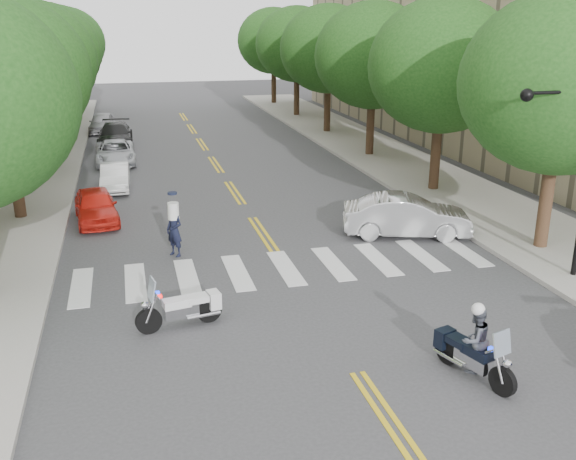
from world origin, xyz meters
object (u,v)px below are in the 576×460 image
object	(u,v)px
motorcycle_police	(473,344)
motorcycle_parked	(187,308)
convertible	(407,216)
officer_standing	(174,230)

from	to	relation	value
motorcycle_police	motorcycle_parked	distance (m)	7.04
motorcycle_police	convertible	world-z (taller)	motorcycle_police
officer_standing	convertible	world-z (taller)	officer_standing
motorcycle_parked	motorcycle_police	bearing A→B (deg)	-135.74
motorcycle_police	motorcycle_parked	size ratio (longest dim) A/B	0.96
motorcycle_police	convertible	bearing A→B (deg)	-123.48
motorcycle_police	officer_standing	size ratio (longest dim) A/B	1.22
motorcycle_parked	officer_standing	distance (m)	5.25
motorcycle_police	motorcycle_parked	xyz separation A→B (m)	(-5.78, 4.01, -0.29)
convertible	motorcycle_parked	bearing A→B (deg)	139.10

